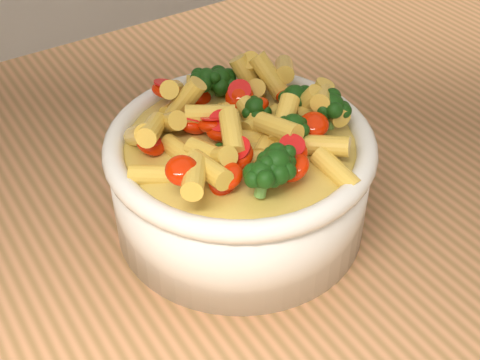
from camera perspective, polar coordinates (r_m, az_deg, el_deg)
table at (r=0.69m, az=4.00°, el=-8.19°), size 1.20×0.80×0.90m
serving_bowl at (r=0.57m, az=0.00°, el=0.09°), size 0.22×0.22×0.10m
pasta_salad at (r=0.53m, az=0.00°, el=5.03°), size 0.18×0.18×0.04m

